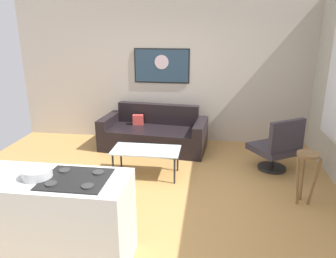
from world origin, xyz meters
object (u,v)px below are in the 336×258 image
(armchair, at_px, (278,147))
(bar_stool, at_px, (306,167))
(couch, at_px, (154,134))
(mixing_bowl, at_px, (37,174))
(coffee_table, at_px, (146,152))
(wall_painting, at_px, (162,66))

(armchair, bearing_deg, bar_stool, -79.93)
(couch, distance_m, mixing_bowl, 3.35)
(couch, bearing_deg, armchair, -19.36)
(coffee_table, distance_m, bar_stool, 2.30)
(mixing_bowl, relative_size, wall_painting, 0.25)
(mixing_bowl, height_order, wall_painting, wall_painting)
(armchair, height_order, bar_stool, armchair)
(armchair, bearing_deg, coffee_table, -168.03)
(armchair, relative_size, bar_stool, 1.26)
(armchair, bearing_deg, wall_painting, 147.79)
(couch, xyz_separation_m, armchair, (2.15, -0.75, 0.15))
(bar_stool, bearing_deg, couch, 143.19)
(couch, height_order, wall_painting, wall_painting)
(bar_stool, bearing_deg, coffee_table, 166.25)
(couch, distance_m, bar_stool, 2.91)
(mixing_bowl, xyz_separation_m, wall_painting, (0.59, 3.79, 0.54))
(armchair, distance_m, bar_stool, 1.00)
(bar_stool, distance_m, wall_painting, 3.36)
(coffee_table, bearing_deg, wall_painting, 90.49)
(coffee_table, relative_size, wall_painting, 0.96)
(bar_stool, bearing_deg, armchair, 100.07)
(mixing_bowl, bearing_deg, bar_stool, 27.91)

